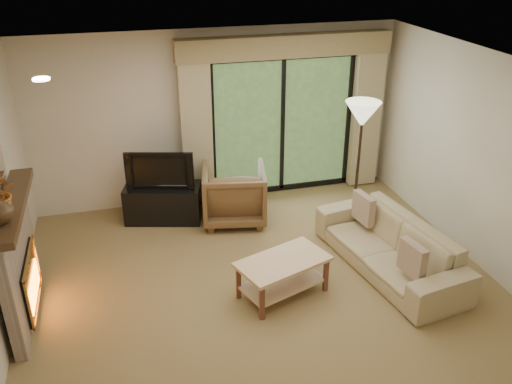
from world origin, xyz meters
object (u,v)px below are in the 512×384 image
object	(u,v)px
sofa	(389,246)
coffee_table	(283,277)
media_console	(163,203)
armchair	(234,194)

from	to	relation	value
sofa	coffee_table	size ratio (longest dim) A/B	2.10
sofa	coffee_table	distance (m)	1.44
coffee_table	sofa	bearing A→B (deg)	-12.85
media_console	armchair	world-z (taller)	armchair
media_console	sofa	world-z (taller)	sofa
media_console	sofa	size ratio (longest dim) A/B	0.49
media_console	armchair	xyz separation A→B (m)	(0.99, -0.27, 0.14)
sofa	coffee_table	xyz separation A→B (m)	(-1.43, -0.17, -0.08)
armchair	media_console	bearing A→B (deg)	-4.28
coffee_table	media_console	bearing A→B (deg)	97.75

